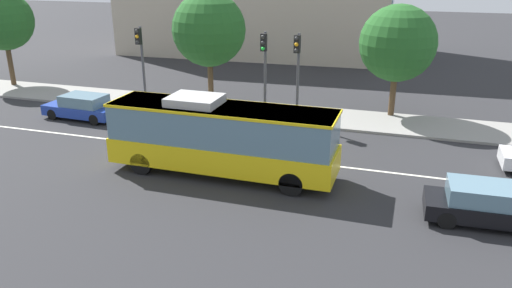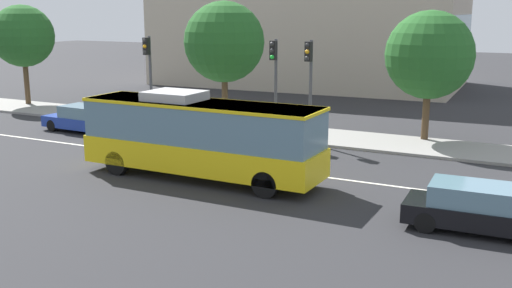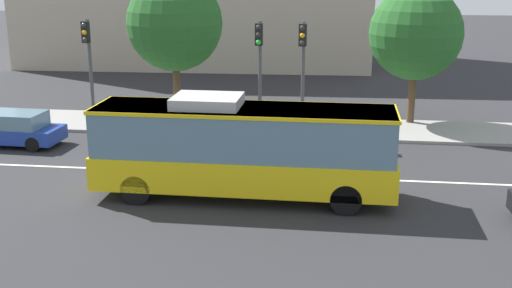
# 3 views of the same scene
# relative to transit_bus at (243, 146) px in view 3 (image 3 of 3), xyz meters

# --- Properties ---
(ground_plane) EXTENTS (160.00, 160.00, 0.00)m
(ground_plane) POSITION_rel_transit_bus_xyz_m (-3.72, 2.38, -1.81)
(ground_plane) COLOR #28282B
(sidewalk_kerb) EXTENTS (80.00, 3.95, 0.14)m
(sidewalk_kerb) POSITION_rel_transit_bus_xyz_m (-3.72, 9.48, -1.74)
(sidewalk_kerb) COLOR gray
(sidewalk_kerb) RESTS_ON ground_plane
(lane_centre_line) EXTENTS (76.00, 0.16, 0.01)m
(lane_centre_line) POSITION_rel_transit_bus_xyz_m (-3.72, 2.38, -1.80)
(lane_centre_line) COLOR silver
(lane_centre_line) RESTS_ON ground_plane
(transit_bus) EXTENTS (10.02, 2.58, 3.46)m
(transit_bus) POSITION_rel_transit_bus_xyz_m (0.00, 0.00, 0.00)
(transit_bus) COLOR yellow
(transit_bus) RESTS_ON ground_plane
(sedan_blue) EXTENTS (4.58, 2.02, 1.46)m
(sedan_blue) POSITION_rel_transit_bus_xyz_m (-10.90, 5.13, -1.09)
(sedan_blue) COLOR #1E3899
(sedan_blue) RESTS_ON ground_plane
(traffic_light_near_corner) EXTENTS (0.33, 0.62, 5.20)m
(traffic_light_near_corner) POSITION_rel_transit_bus_xyz_m (-0.41, 7.81, 1.75)
(traffic_light_near_corner) COLOR #47474C
(traffic_light_near_corner) RESTS_ON ground_plane
(traffic_light_mid_block) EXTENTS (0.32, 0.62, 5.20)m
(traffic_light_mid_block) POSITION_rel_transit_bus_xyz_m (-8.25, 7.79, 1.75)
(traffic_light_mid_block) COLOR #47474C
(traffic_light_mid_block) RESTS_ON ground_plane
(traffic_light_far_corner) EXTENTS (0.34, 0.62, 5.20)m
(traffic_light_far_corner) POSITION_rel_transit_bus_xyz_m (1.50, 7.79, 1.75)
(traffic_light_far_corner) COLOR #47474C
(traffic_light_far_corner) RESTS_ON ground_plane
(street_tree_kerbside_left) EXTENTS (4.42, 4.42, 6.65)m
(street_tree_kerbside_left) POSITION_rel_transit_bus_xyz_m (6.64, 11.02, 2.62)
(street_tree_kerbside_left) COLOR #4C3823
(street_tree_kerbside_left) RESTS_ON ground_plane
(street_tree_kerbside_right) EXTENTS (4.66, 4.66, 7.16)m
(street_tree_kerbside_right) POSITION_rel_transit_bus_xyz_m (-4.88, 10.53, 3.01)
(street_tree_kerbside_right) COLOR #4C3823
(street_tree_kerbside_right) RESTS_ON ground_plane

